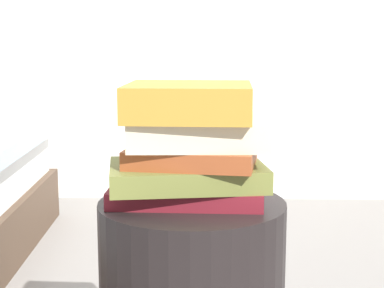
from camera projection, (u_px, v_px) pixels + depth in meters
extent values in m
cube|color=maroon|center=(187.00, 193.00, 1.14)|extent=(0.28, 0.17, 0.03)
cube|color=olive|center=(187.00, 175.00, 1.12)|extent=(0.30, 0.21, 0.04)
cube|color=#994723|center=(195.00, 156.00, 1.11)|extent=(0.25, 0.19, 0.03)
cube|color=beige|center=(198.00, 132.00, 1.11)|extent=(0.25, 0.19, 0.05)
cube|color=#B7842D|center=(189.00, 101.00, 1.10)|extent=(0.23, 0.21, 0.06)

